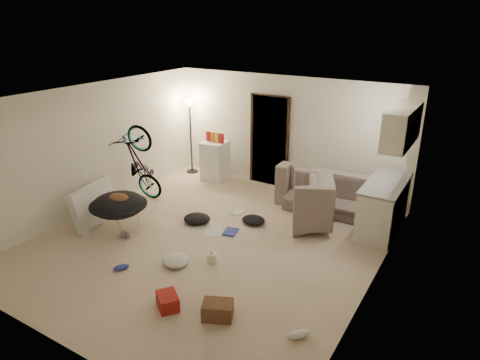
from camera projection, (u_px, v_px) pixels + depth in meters
The scene contains 38 objects.
floor at pixel (210, 241), 7.48m from camera, with size 5.50×6.00×0.02m, color beige.
ceiling at pixel (206, 97), 6.57m from camera, with size 5.50×6.00×0.02m, color white.
wall_back at pixel (287, 133), 9.42m from camera, with size 5.50×0.02×2.50m, color white.
wall_front at pixel (48, 257), 4.62m from camera, with size 5.50×0.02×2.50m, color white.
wall_left at pixel (93, 148), 8.35m from camera, with size 0.02×6.00×2.50m, color white.
wall_right at pixel (378, 211), 5.69m from camera, with size 0.02×6.00×2.50m, color white.
doorway at pixel (270, 141), 9.67m from camera, with size 0.85×0.10×2.04m, color black.
door_trim at pixel (269, 141), 9.64m from camera, with size 0.97×0.04×2.10m, color black.
floor_lamp at pixel (190, 121), 10.27m from camera, with size 0.28×0.28×1.81m.
kitchen_counter at pixel (383, 207), 7.74m from camera, with size 0.60×1.50×0.88m, color silver.
counter_top at pixel (386, 183), 7.57m from camera, with size 0.64×1.54×0.04m, color gray.
kitchen_uppers at pixel (402, 126), 7.13m from camera, with size 0.38×1.40×0.65m, color silver.
sofa at pixel (332, 193), 8.69m from camera, with size 2.15×0.84×0.63m, color #363D36.
armchair at pixel (331, 209), 7.86m from camera, with size 1.08×0.95×0.70m, color #363D36.
bicycle at pixel (141, 179), 9.02m from camera, with size 0.59×1.69×0.89m, color black.
book_asset at pixel (82, 238), 7.56m from camera, with size 0.15×0.21×0.02m, color #A41D18.
mini_fridge at pixel (215, 161), 10.13m from camera, with size 0.54×0.54×0.92m, color white.
snack_box_0 at pixel (209, 138), 10.01m from camera, with size 0.10×0.07×0.30m, color #A41D18.
snack_box_1 at pixel (213, 138), 9.96m from camera, with size 0.10×0.07×0.30m, color #C66218.
snack_box_2 at pixel (217, 139), 9.90m from camera, with size 0.10×0.07×0.30m, color gold.
snack_box_3 at pixel (221, 140), 9.84m from camera, with size 0.10×0.07×0.30m, color #A41D18.
saucer_chair at pixel (119, 210), 7.65m from camera, with size 1.02×1.02×0.73m.
hoodie at pixel (119, 200), 7.53m from camera, with size 0.48×0.40×0.22m, color #54331C.
sofa_drape at pixel (290, 174), 9.06m from camera, with size 0.56×0.46×0.28m, color black.
tv_box at pixel (94, 204), 8.05m from camera, with size 0.13×1.12×0.74m, color silver.
drink_case_a at pixel (218, 310), 5.54m from camera, with size 0.39×0.28×0.22m, color brown.
drink_case_b at pixel (168, 301), 5.74m from camera, with size 0.34×0.25×0.20m, color #A41D18.
juicer at pixel (212, 257), 6.79m from camera, with size 0.16×0.16×0.23m.
newspaper at pixel (212, 230), 7.83m from camera, with size 0.40×0.52×0.01m, color beige.
book_blue at pixel (230, 232), 7.75m from camera, with size 0.22×0.30×0.03m, color #2B369C.
book_white at pixel (237, 212), 8.52m from camera, with size 0.20×0.26×0.02m, color silver.
shoe_0 at pixel (281, 191), 9.43m from camera, with size 0.29×0.12×0.11m, color #2B369C.
shoe_2 at pixel (121, 267), 6.60m from camera, with size 0.24×0.10×0.09m, color #2B369C.
shoe_3 at pixel (126, 234), 7.59m from camera, with size 0.27×0.11×0.10m, color slate.
shoe_4 at pixel (299, 334), 5.21m from camera, with size 0.30×0.12×0.11m, color white.
clothes_lump_a at pixel (197, 219), 8.10m from camera, with size 0.51×0.44×0.16m, color black.
clothes_lump_b at pixel (253, 220), 8.07m from camera, with size 0.45×0.39×0.14m, color black.
clothes_lump_c at pixel (176, 260), 6.75m from camera, with size 0.47×0.40×0.14m, color silver.
Camera 1 is at (3.85, -5.37, 3.69)m, focal length 32.00 mm.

